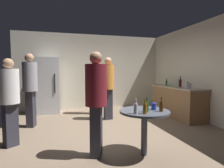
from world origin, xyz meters
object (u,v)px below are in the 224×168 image
beer_bottle_brown (161,106)px  wine_bottle_on_counter (180,83)px  kettle (188,86)px  beer_bottle_amber (145,108)px  person_in_white_shirt (9,96)px  beer_bottle_green (147,107)px  refrigerator (49,85)px  person_in_olive_shirt (94,81)px  beer_bottle_on_counter (167,83)px  person_in_gray_shirt (30,84)px  person_in_orange_shirt (108,83)px  person_in_maroon_shirt (96,96)px  plastic_cup_blue (154,106)px  beer_bottle_clear (136,108)px  foreground_table (144,117)px

beer_bottle_brown → wine_bottle_on_counter: bearing=48.4°
kettle → beer_bottle_amber: (-2.11, -1.75, -0.15)m
wine_bottle_on_counter → person_in_white_shirt: size_ratio=0.19×
beer_bottle_amber → beer_bottle_green: bearing=52.2°
refrigerator → kettle: refrigerator is taller
beer_bottle_amber → person_in_olive_shirt: 3.30m
beer_bottle_on_counter → person_in_white_shirt: person_in_white_shirt is taller
beer_bottle_on_counter → person_in_olive_shirt: person_in_olive_shirt is taller
refrigerator → person_in_gray_shirt: refrigerator is taller
person_in_orange_shirt → person_in_maroon_shirt: 2.25m
person_in_maroon_shirt → person_in_orange_shirt: bearing=91.0°
kettle → wine_bottle_on_counter: bearing=77.3°
kettle → beer_bottle_brown: 2.45m
beer_bottle_green → plastic_cup_blue: bearing=32.5°
plastic_cup_blue → person_in_orange_shirt: person_in_orange_shirt is taller
beer_bottle_on_counter → person_in_maroon_shirt: person_in_maroon_shirt is taller
wine_bottle_on_counter → beer_bottle_on_counter: (-0.04, 0.68, -0.03)m
wine_bottle_on_counter → beer_bottle_amber: (-2.22, -2.22, -0.20)m
beer_bottle_on_counter → person_in_maroon_shirt: size_ratio=0.14×
refrigerator → person_in_olive_shirt: (1.41, -0.52, 0.16)m
kettle → beer_bottle_clear: kettle is taller
person_in_orange_shirt → beer_bottle_green: bearing=-4.6°
beer_bottle_on_counter → person_in_olive_shirt: 2.41m
beer_bottle_clear → person_in_maroon_shirt: bearing=147.3°
beer_bottle_on_counter → beer_bottle_amber: 3.63m
wine_bottle_on_counter → person_in_orange_shirt: size_ratio=0.18×
kettle → plastic_cup_blue: (-1.85, -1.53, -0.18)m
person_in_white_shirt → person_in_orange_shirt: bearing=83.0°
refrigerator → person_in_orange_shirt: 2.13m
beer_bottle_clear → plastic_cup_blue: 0.44m
refrigerator → foreground_table: bearing=-64.5°
wine_bottle_on_counter → person_in_gray_shirt: size_ratio=0.17×
kettle → beer_bottle_on_counter: bearing=86.5°
beer_bottle_clear → person_in_white_shirt: bearing=149.8°
refrigerator → beer_bottle_clear: (1.48, -3.76, -0.08)m
kettle → beer_bottle_amber: bearing=-140.4°
foreground_table → person_in_olive_shirt: bearing=95.5°
beer_bottle_green → person_in_gray_shirt: 3.00m
kettle → plastic_cup_blue: bearing=-140.4°
beer_bottle_green → foreground_table: bearing=81.8°
wine_bottle_on_counter → foreground_table: (-2.12, -2.01, -0.39)m
foreground_table → beer_bottle_brown: (0.22, -0.13, 0.19)m
kettle → person_in_white_shirt: person_in_white_shirt is taller
person_in_white_shirt → person_in_orange_shirt: size_ratio=0.91×
kettle → beer_bottle_clear: bearing=-142.6°
refrigerator → plastic_cup_blue: size_ratio=16.36×
refrigerator → person_in_orange_shirt: refrigerator is taller
beer_bottle_amber → person_in_orange_shirt: bearing=88.4°
person_in_maroon_shirt → person_in_white_shirt: bearing=170.6°
beer_bottle_on_counter → person_in_maroon_shirt: bearing=-138.4°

